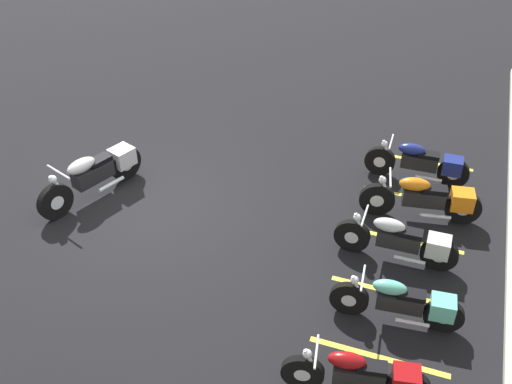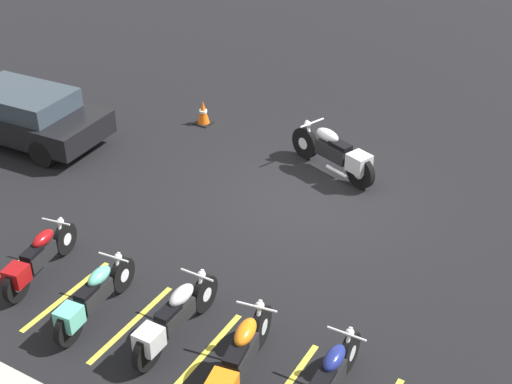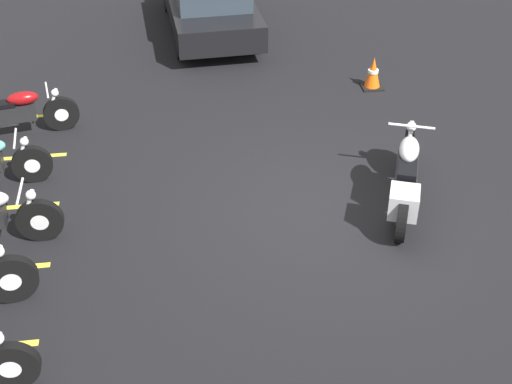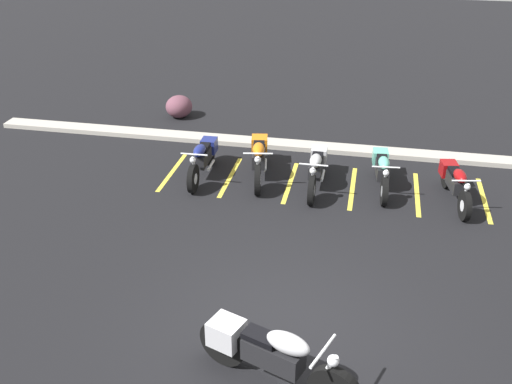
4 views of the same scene
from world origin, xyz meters
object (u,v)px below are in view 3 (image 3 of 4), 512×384
object	(u,v)px
motorcycle_silver_featured	(406,178)
car_black	(209,2)
parked_bike_4	(11,114)
traffic_cone	(373,73)

from	to	relation	value
motorcycle_silver_featured	car_black	xyz separation A→B (m)	(7.18, 2.24, 0.17)
parked_bike_4	car_black	bearing A→B (deg)	38.92
traffic_cone	motorcycle_silver_featured	bearing A→B (deg)	170.84
car_black	traffic_cone	xyz separation A→B (m)	(-3.27, -2.87, -0.39)
motorcycle_silver_featured	parked_bike_4	bearing A→B (deg)	84.32
traffic_cone	parked_bike_4	bearing A→B (deg)	98.31
motorcycle_silver_featured	traffic_cone	bearing A→B (deg)	11.33
parked_bike_4	car_black	size ratio (longest dim) A/B	0.46
parked_bike_4	car_black	distance (m)	5.66
motorcycle_silver_featured	traffic_cone	size ratio (longest dim) A/B	3.78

